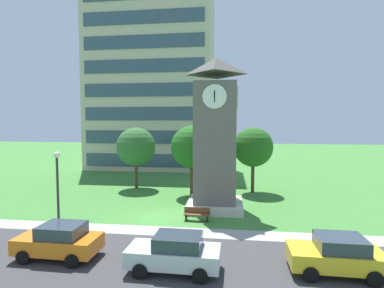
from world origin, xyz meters
name	(u,v)px	position (x,y,z in m)	size (l,w,h in m)	color
ground_plane	(158,217)	(0.00, 0.00, 0.00)	(160.00, 160.00, 0.00)	#3D7A33
street_asphalt	(123,263)	(0.00, -7.00, 0.00)	(120.00, 7.20, 0.01)	#38383A
kerb_strip	(148,230)	(0.00, -2.60, 0.00)	(120.00, 1.60, 0.01)	#9E9E99
office_building	(153,83)	(-6.69, 24.34, 12.80)	(18.09, 10.21, 25.60)	beige
clock_tower	(215,142)	(3.89, 2.67, 5.23)	(4.22, 4.22, 11.60)	#605B56
park_bench	(197,214)	(2.78, -0.34, 0.46)	(1.82, 0.57, 0.88)	brown
street_lamp	(58,183)	(-5.07, -4.04, 3.17)	(0.36, 0.36, 5.00)	#333338
tree_streetside	(192,147)	(1.55, 6.72, 4.50)	(3.89, 3.89, 6.47)	#513823
tree_by_building	(136,147)	(-4.47, 8.96, 4.29)	(3.92, 3.92, 6.27)	#513823
tree_near_tower	(253,147)	(7.20, 8.60, 4.39)	(3.78, 3.78, 6.29)	#513823
parked_car_orange	(59,241)	(-3.36, -6.80, 0.86)	(4.04, 2.09, 1.69)	orange
parked_car_silver	(175,253)	(2.57, -7.43, 0.86)	(4.19, 2.00, 1.69)	silver
parked_car_yellow	(336,255)	(9.71, -6.74, 0.86)	(4.04, 2.13, 1.69)	gold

